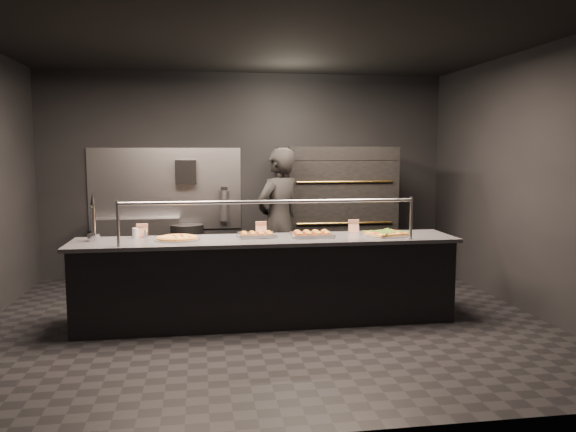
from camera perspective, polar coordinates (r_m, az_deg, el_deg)
The scene contains 15 objects.
room at distance 6.01m, azimuth -2.45°, elevation 3.23°, with size 6.04×6.00×3.00m.
service_counter at distance 6.11m, azimuth -2.13°, elevation -6.50°, with size 4.10×0.78×1.37m.
pizza_oven at distance 8.09m, azimuth 4.71°, elevation 0.30°, with size 1.50×1.23×1.91m.
prep_shelf at distance 8.40m, azimuth -14.98°, elevation -3.23°, with size 1.20×0.35×0.90m, color #99999E.
towel_dispenser at distance 8.31m, azimuth -10.34°, elevation 4.41°, with size 0.30×0.20×0.35m, color black.
fire_extinguisher at distance 8.36m, azimuth -6.49°, elevation 1.12°, with size 0.14×0.14×0.51m.
beer_tap at distance 6.16m, azimuth -19.14°, elevation -1.06°, with size 0.13×0.19×0.51m.
round_pizza at distance 6.05m, azimuth -11.19°, elevation -2.21°, with size 0.50×0.50×0.03m.
slider_tray_a at distance 6.11m, azimuth -3.19°, elevation -1.93°, with size 0.44×0.35×0.06m.
slider_tray_b at distance 6.12m, azimuth 2.48°, elevation -1.87°, with size 0.49×0.39×0.07m.
square_pizza at distance 6.33m, azimuth 9.95°, elevation -1.77°, with size 0.50×0.50×0.05m.
condiment_jar at distance 6.25m, azimuth -14.97°, elevation -1.70°, with size 0.16×0.07×0.11m.
tent_cards at distance 6.28m, azimuth -3.44°, elevation -1.23°, with size 2.49×0.04×0.15m.
trash_bin at distance 8.26m, azimuth -10.20°, elevation -3.62°, with size 0.48×0.48×0.80m, color black.
worker at distance 7.20m, azimuth -0.96°, elevation -0.60°, with size 0.69×0.45×1.90m, color black.
Camera 1 is at (-0.70, -5.91, 1.84)m, focal length 35.00 mm.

